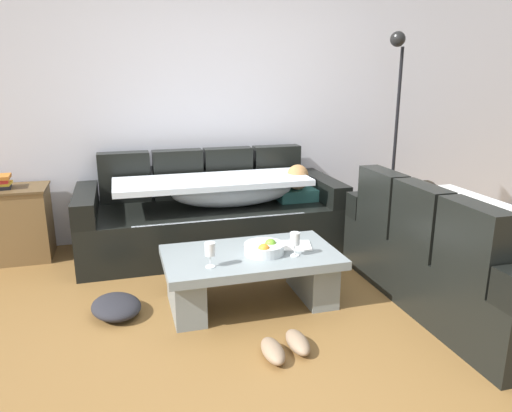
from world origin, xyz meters
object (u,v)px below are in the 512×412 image
Objects in this scene: side_cabinet at (7,224)px; book_stack_on_cabinet at (1,182)px; couch_along_wall at (215,214)px; open_magazine at (291,246)px; couch_near_window at (460,257)px; wine_glass_near_left at (210,250)px; floor_lamp at (394,122)px; pair_of_shoes at (285,346)px; wine_glass_near_right at (295,240)px; fruit_bowl at (265,248)px; crumpled_garment at (116,307)px; coffee_table at (251,272)px.

book_stack_on_cabinet reaches higher than side_cabinet.
open_magazine is (0.33, -1.11, 0.05)m from couch_along_wall.
wine_glass_near_left is (-1.73, 0.21, 0.16)m from couch_near_window.
couch_along_wall is 1.97m from floor_lamp.
wine_glass_near_left is 0.76m from pair_of_shoes.
couch_along_wall is at bearing 43.16° from couch_near_window.
side_cabinet is at bearing 61.38° from couch_near_window.
couch_near_window is (1.44, -1.53, 0.00)m from couch_along_wall.
wine_glass_near_left is 0.59m from wine_glass_near_right.
fruit_bowl is 1.69× the size of wine_glass_near_right.
wine_glass_near_left is at bearing 83.25° from couch_near_window.
open_magazine is at bearing 77.03° from wine_glass_near_right.
crumpled_garment reaches higher than pair_of_shoes.
side_cabinet is (-1.89, 1.42, -0.10)m from fruit_bowl.
coffee_table is 4.29× the size of open_magazine.
crumpled_garment is at bearing -130.00° from couch_along_wall.
wine_glass_near_left is 0.09× the size of floor_lamp.
open_magazine is 2.51m from side_cabinet.
book_stack_on_cabinet is (0.00, -0.00, 0.38)m from side_cabinet.
fruit_bowl is 0.88× the size of pair_of_shoes.
coffee_table is 0.35m from open_magazine.
couch_along_wall reaches higher than crumpled_garment.
couch_near_window is 0.95× the size of floor_lamp.
wine_glass_near_right is 0.52× the size of pair_of_shoes.
wine_glass_near_left is (-0.32, -0.17, 0.26)m from coffee_table.
couch_near_window is 1.47m from coffee_table.
side_cabinet is 0.38m from book_stack_on_cabinet.
open_magazine is 0.85m from pair_of_shoes.
wine_glass_near_left is 2.57m from floor_lamp.
book_stack_on_cabinet reaches higher than open_magazine.
couch_along_wall is 1.43m from crumpled_garment.
side_cabinet reaches higher than crumpled_garment.
pair_of_shoes is (-1.76, -1.85, -1.07)m from floor_lamp.
wine_glass_near_right is (0.59, 0.04, 0.00)m from wine_glass_near_left.
wine_glass_near_right is at bearing -25.57° from coffee_table.
wine_glass_near_right reaches higher than open_magazine.
crumpled_garment is (-2.71, -1.10, -1.06)m from floor_lamp.
fruit_bowl is 2.20m from floor_lamp.
side_cabinet is at bearing 133.81° from wine_glass_near_left.
pair_of_shoes is (0.34, -0.50, -0.45)m from wine_glass_near_left.
couch_along_wall is 1.83m from book_stack_on_cabinet.
fruit_bowl is at bearing 84.20° from pair_of_shoes.
wine_glass_near_left is at bearing -102.58° from couch_along_wall.
couch_near_window is 1.18m from wine_glass_near_right.
wine_glass_near_right is 0.23× the size of side_cabinet.
couch_near_window reaches higher than coffee_table.
floor_lamp reaches higher than couch_along_wall.
couch_along_wall reaches higher than book_stack_on_cabinet.
wine_glass_near_left is at bearing -46.19° from side_cabinet.
couch_near_window is at bearing 12.04° from pair_of_shoes.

